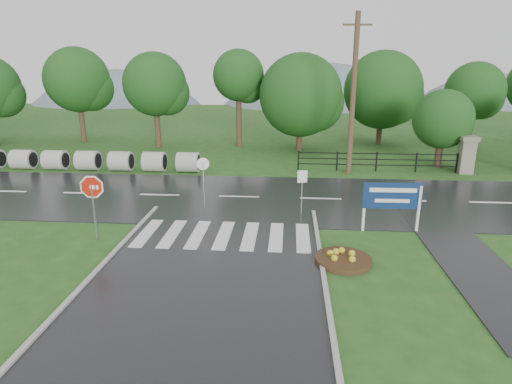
{
  "coord_description": "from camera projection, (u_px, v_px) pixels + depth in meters",
  "views": [
    {
      "loc": [
        2.4,
        -10.01,
        6.3
      ],
      "look_at": [
        1.15,
        6.0,
        1.5
      ],
      "focal_mm": 30.0,
      "sensor_mm": 36.0,
      "label": 1
    }
  ],
  "objects": [
    {
      "name": "crosswalk",
      "position": [
        224.0,
        235.0,
        16.3
      ],
      "size": [
        6.5,
        2.8,
        0.02
      ],
      "color": "silver",
      "rests_on": "ground"
    },
    {
      "name": "flower_bed",
      "position": [
        343.0,
        259.0,
        14.12
      ],
      "size": [
        1.86,
        1.86,
        0.37
      ],
      "color": "#332111",
      "rests_on": "ground"
    },
    {
      "name": "main_road",
      "position": [
        239.0,
        197.0,
        21.1
      ],
      "size": [
        90.0,
        8.0,
        0.04
      ],
      "primitive_type": "cube",
      "color": "black",
      "rests_on": "ground"
    },
    {
      "name": "stop_sign",
      "position": [
        92.0,
        192.0,
        15.57
      ],
      "size": [
        1.16,
        0.13,
        2.61
      ],
      "color": "#939399",
      "rests_on": "ground"
    },
    {
      "name": "fence_west",
      "position": [
        377.0,
        160.0,
        26.04
      ],
      "size": [
        9.58,
        0.08,
        1.2
      ],
      "color": "black",
      "rests_on": "ground"
    },
    {
      "name": "culvert_pipes",
      "position": [
        88.0,
        160.0,
        26.44
      ],
      "size": [
        13.9,
        1.2,
        1.2
      ],
      "color": "#9E9B93",
      "rests_on": "ground"
    },
    {
      "name": "entrance_tree_left",
      "position": [
        443.0,
        119.0,
        26.5
      ],
      "size": [
        3.66,
        3.66,
        4.89
      ],
      "color": "#3D2B1C",
      "rests_on": "ground"
    },
    {
      "name": "reg_sign_round",
      "position": [
        203.0,
        177.0,
        19.01
      ],
      "size": [
        0.54,
        0.16,
        2.37
      ],
      "color": "#939399",
      "rests_on": "ground"
    },
    {
      "name": "hills",
      "position": [
        294.0,
        189.0,
        77.82
      ],
      "size": [
        102.0,
        48.0,
        48.0
      ],
      "color": "slate",
      "rests_on": "ground"
    },
    {
      "name": "treeline",
      "position": [
        271.0,
        146.0,
        34.4
      ],
      "size": [
        83.2,
        5.2,
        10.0
      ],
      "color": "#144114",
      "rests_on": "ground"
    },
    {
      "name": "ground",
      "position": [
        196.0,
        307.0,
        11.54
      ],
      "size": [
        120.0,
        120.0,
        0.0
      ],
      "primitive_type": "plane",
      "color": "#244F1A",
      "rests_on": "ground"
    },
    {
      "name": "estate_billboard",
      "position": [
        392.0,
        198.0,
        16.44
      ],
      "size": [
        2.26,
        0.11,
        1.98
      ],
      "color": "silver",
      "rests_on": "ground"
    },
    {
      "name": "reg_sign_small",
      "position": [
        302.0,
        183.0,
        18.36
      ],
      "size": [
        0.43,
        0.13,
        1.97
      ],
      "color": "#939399",
      "rests_on": "ground"
    },
    {
      "name": "utility_pole_east",
      "position": [
        353.0,
        95.0,
        24.58
      ],
      "size": [
        1.62,
        0.3,
        9.11
      ],
      "color": "#473523",
      "rests_on": "ground"
    },
    {
      "name": "pillar_west",
      "position": [
        466.0,
        154.0,
        25.52
      ],
      "size": [
        1.0,
        1.0,
        2.24
      ],
      "color": "gray",
      "rests_on": "ground"
    },
    {
      "name": "walkway",
      "position": [
        464.0,
        255.0,
        14.73
      ],
      "size": [
        2.2,
        11.0,
        0.04
      ],
      "primitive_type": "cube",
      "color": "#27272A",
      "rests_on": "ground"
    }
  ]
}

